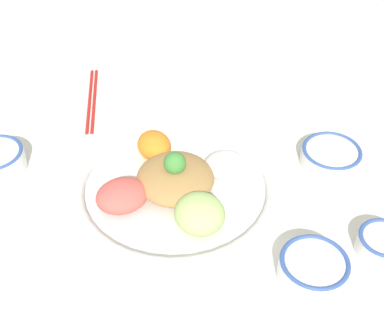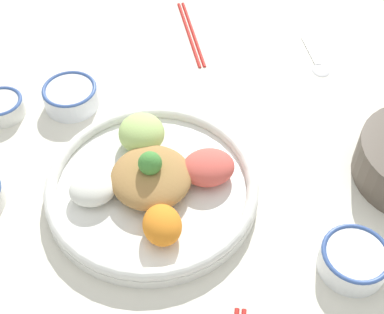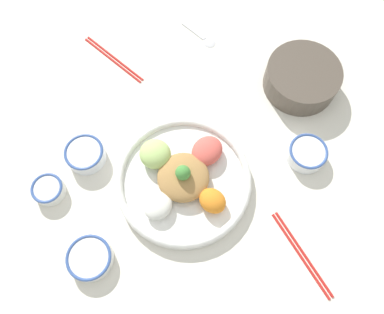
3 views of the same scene
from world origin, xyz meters
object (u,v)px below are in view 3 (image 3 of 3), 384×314
object	(u,v)px
sauce_bowl_red	(90,258)
sauce_bowl_dark	(85,154)
rice_bowl_blue	(48,189)
rice_bowl_plain	(307,153)
chopsticks_pair_near	(302,254)
chopsticks_pair_far	(114,59)
salad_platter	(183,178)
serving_spoon_main	(203,37)
side_serving_bowl	(302,77)

from	to	relation	value
sauce_bowl_red	sauce_bowl_dark	xyz separation A→B (m)	(0.25, 0.08, 0.00)
rice_bowl_blue	rice_bowl_plain	xyz separation A→B (m)	(0.21, -0.64, 0.00)
rice_bowl_plain	chopsticks_pair_near	world-z (taller)	rice_bowl_plain
sauce_bowl_red	rice_bowl_blue	world-z (taller)	same
chopsticks_pair_far	rice_bowl_plain	bearing A→B (deg)	-169.06
salad_platter	rice_bowl_plain	distance (m)	0.33
chopsticks_pair_far	salad_platter	bearing A→B (deg)	160.12
rice_bowl_plain	serving_spoon_main	xyz separation A→B (m)	(0.34, 0.34, -0.02)
rice_bowl_blue	serving_spoon_main	size ratio (longest dim) A/B	0.65
side_serving_bowl	sauce_bowl_dark	bearing A→B (deg)	121.11
sauce_bowl_red	sauce_bowl_dark	distance (m)	0.27
serving_spoon_main	chopsticks_pair_near	bearing A→B (deg)	152.95
rice_bowl_blue	rice_bowl_plain	world-z (taller)	rice_bowl_plain
side_serving_bowl	chopsticks_pair_near	world-z (taller)	side_serving_bowl
rice_bowl_plain	serving_spoon_main	bearing A→B (deg)	44.63
chopsticks_pair_near	chopsticks_pair_far	distance (m)	0.76
sauce_bowl_red	side_serving_bowl	xyz separation A→B (m)	(0.58, -0.46, 0.02)
rice_bowl_plain	chopsticks_pair_far	bearing A→B (deg)	69.89
chopsticks_pair_far	side_serving_bowl	bearing A→B (deg)	-148.17
chopsticks_pair_near	serving_spoon_main	world-z (taller)	chopsticks_pair_near
sauce_bowl_red	sauce_bowl_dark	bearing A→B (deg)	18.23
sauce_bowl_dark	rice_bowl_blue	bearing A→B (deg)	148.34
rice_bowl_blue	sauce_bowl_dark	distance (m)	0.13
salad_platter	rice_bowl_plain	bearing A→B (deg)	-67.76
sauce_bowl_dark	serving_spoon_main	xyz separation A→B (m)	(0.44, -0.24, -0.02)
sauce_bowl_red	chopsticks_pair_near	world-z (taller)	sauce_bowl_red
salad_platter	chopsticks_pair_near	distance (m)	0.35
rice_bowl_plain	sauce_bowl_dark	bearing A→B (deg)	100.37
rice_bowl_plain	chopsticks_pair_far	size ratio (longest dim) A/B	0.49
sauce_bowl_red	rice_bowl_plain	xyz separation A→B (m)	(0.36, -0.49, 0.00)
side_serving_bowl	serving_spoon_main	bearing A→B (deg)	68.61
rice_bowl_blue	chopsticks_pair_near	size ratio (longest dim) A/B	0.43
side_serving_bowl	chopsticks_pair_far	bearing A→B (deg)	90.78
rice_bowl_blue	chopsticks_pair_far	size ratio (longest dim) A/B	0.39
rice_bowl_plain	chopsticks_pair_near	bearing A→B (deg)	-177.73
chopsticks_pair_far	serving_spoon_main	xyz separation A→B (m)	(0.13, -0.25, -0.00)
sauce_bowl_dark	rice_bowl_plain	xyz separation A→B (m)	(0.10, -0.57, -0.00)
rice_bowl_blue	side_serving_bowl	world-z (taller)	side_serving_bowl
salad_platter	serving_spoon_main	xyz separation A→B (m)	(0.47, 0.03, -0.02)
sauce_bowl_dark	chopsticks_pair_far	distance (m)	0.32
serving_spoon_main	sauce_bowl_dark	bearing A→B (deg)	94.74
side_serving_bowl	rice_bowl_blue	bearing A→B (deg)	125.59
sauce_bowl_red	rice_bowl_blue	xyz separation A→B (m)	(0.15, 0.15, -0.00)
rice_bowl_blue	chopsticks_pair_near	world-z (taller)	rice_bowl_blue
rice_bowl_blue	serving_spoon_main	world-z (taller)	rice_bowl_blue
sauce_bowl_dark	serving_spoon_main	size ratio (longest dim) A/B	0.83
salad_platter	side_serving_bowl	bearing A→B (deg)	-38.38
chopsticks_pair_far	serving_spoon_main	distance (m)	0.28
sauce_bowl_red	serving_spoon_main	size ratio (longest dim) A/B	0.87
chopsticks_pair_near	serving_spoon_main	size ratio (longest dim) A/B	1.52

